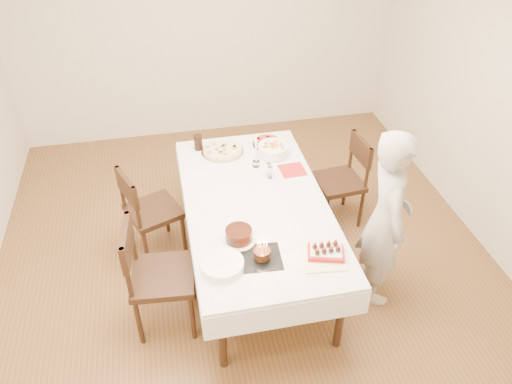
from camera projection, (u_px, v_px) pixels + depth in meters
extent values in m
plane|color=brown|center=(247.00, 263.00, 4.57)|extent=(5.00, 5.00, 0.00)
cube|color=beige|center=(204.00, 26.00, 5.70)|extent=(4.50, 0.04, 2.70)
cube|color=beige|center=(512.00, 108.00, 4.12)|extent=(0.04, 5.00, 2.70)
cube|color=white|center=(256.00, 236.00, 4.31)|extent=(1.22, 2.18, 0.75)
imported|color=#BCB7B1|center=(386.00, 219.00, 3.86)|extent=(0.46, 0.62, 1.56)
cylinder|color=beige|center=(223.00, 151.00, 4.66)|extent=(0.43, 0.43, 0.04)
cylinder|color=red|center=(267.00, 142.00, 4.78)|extent=(0.31, 0.31, 0.04)
cube|color=#B21E1E|center=(292.00, 170.00, 4.45)|extent=(0.23, 0.23, 0.01)
cylinder|color=white|center=(273.00, 150.00, 4.62)|extent=(0.36, 0.36, 0.09)
cylinder|color=white|center=(256.00, 152.00, 4.41)|extent=(0.08, 0.08, 0.30)
cylinder|color=black|center=(198.00, 142.00, 4.68)|extent=(0.10, 0.10, 0.15)
cylinder|color=black|center=(239.00, 235.00, 3.68)|extent=(0.30, 0.30, 0.10)
cube|color=black|center=(261.00, 258.00, 3.57)|extent=(0.30, 0.30, 0.01)
cylinder|color=#351B0E|center=(262.00, 250.00, 3.51)|extent=(0.14, 0.14, 0.13)
cube|color=beige|center=(324.00, 262.00, 3.53)|extent=(0.32, 0.23, 0.02)
cylinder|color=white|center=(222.00, 265.00, 3.47)|extent=(0.35, 0.35, 0.06)
cylinder|color=white|center=(220.00, 271.00, 3.46)|extent=(0.26, 0.26, 0.01)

